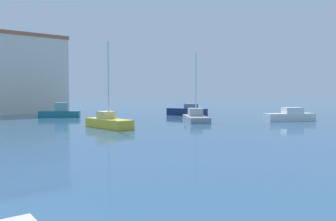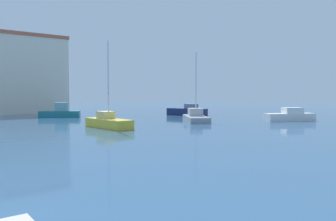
{
  "view_description": "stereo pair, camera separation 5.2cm",
  "coord_description": "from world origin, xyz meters",
  "views": [
    {
      "loc": [
        0.69,
        -6.54,
        2.94
      ],
      "look_at": [
        23.05,
        22.59,
        1.04
      ],
      "focal_mm": 35.88,
      "sensor_mm": 36.0,
      "label": 1
    },
    {
      "loc": [
        0.73,
        -6.57,
        2.94
      ],
      "look_at": [
        23.05,
        22.59,
        1.04
      ],
      "focal_mm": 35.88,
      "sensor_mm": 36.0,
      "label": 2
    }
  ],
  "objects": [
    {
      "name": "water",
      "position": [
        15.0,
        20.0,
        0.0
      ],
      "size": [
        160.0,
        160.0,
        0.0
      ],
      "primitive_type": "plane",
      "color": "#2D5175",
      "rests_on": "ground"
    },
    {
      "name": "sailboat_yellow_far_right",
      "position": [
        13.87,
        18.9,
        0.52
      ],
      "size": [
        2.0,
        5.25,
        7.29
      ],
      "color": "gold",
      "rests_on": "water"
    },
    {
      "name": "motorboat_navy_distant_north",
      "position": [
        29.51,
        26.85,
        0.56
      ],
      "size": [
        2.94,
        5.73,
        1.55
      ],
      "color": "#19234C",
      "rests_on": "water"
    },
    {
      "name": "motorboat_teal_outer_mooring",
      "position": [
        15.14,
        33.97,
        0.58
      ],
      "size": [
        4.91,
        3.79,
        1.79
      ],
      "color": "#1E707A",
      "rests_on": "water"
    },
    {
      "name": "sailboat_grey_behind_lamppost",
      "position": [
        24.33,
        19.48,
        0.46
      ],
      "size": [
        4.87,
        6.07,
        7.2
      ],
      "color": "gray",
      "rests_on": "water"
    },
    {
      "name": "motorboat_white_inner_mooring",
      "position": [
        32.57,
        13.71,
        0.54
      ],
      "size": [
        5.53,
        3.53,
        1.42
      ],
      "color": "white",
      "rests_on": "water"
    },
    {
      "name": "harbor_office",
      "position": [
        13.68,
        46.05,
        5.68
      ],
      "size": [
        11.74,
        8.02,
        11.34
      ],
      "color": "beige",
      "rests_on": "ground"
    }
  ]
}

